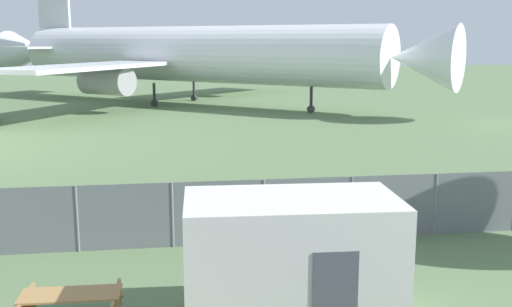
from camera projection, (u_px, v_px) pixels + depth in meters
The scene contains 4 objects.
perimeter_fence at pixel (172, 215), 16.46m from camera, with size 56.07×0.07×1.84m.
airplane at pixel (186, 55), 51.98m from camera, with size 39.06×32.43×13.89m.
portable_cabin at pixel (291, 263), 11.86m from camera, with size 4.28×2.46×2.65m.
picnic_bench_open_grass at pixel (71, 307), 11.83m from camera, with size 1.98×1.45×0.76m.
Camera 1 is at (0.02, -5.34, 5.69)m, focal length 42.00 mm.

